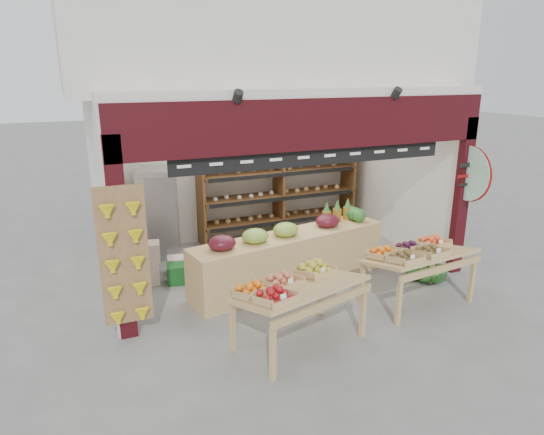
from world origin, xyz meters
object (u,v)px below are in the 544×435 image
at_px(display_table_left, 290,288).
at_px(watermelon_pile, 424,267).
at_px(back_shelving, 279,176).
at_px(refrigerator, 159,213).
at_px(cardboard_stack, 161,266).
at_px(display_table_right, 415,254).
at_px(mid_counter, 290,257).

xyz_separation_m(display_table_left, watermelon_pile, (2.96, 0.97, -0.58)).
bearing_deg(watermelon_pile, back_shelving, 113.75).
relative_size(refrigerator, display_table_left, 0.93).
bearing_deg(cardboard_stack, display_table_right, -34.46).
height_order(back_shelving, mid_counter, back_shelving).
distance_m(back_shelving, display_table_left, 4.34).
height_order(display_table_left, watermelon_pile, display_table_left).
relative_size(mid_counter, display_table_right, 2.08).
bearing_deg(display_table_right, mid_counter, 136.60).
relative_size(display_table_left, watermelon_pile, 2.60).
relative_size(cardboard_stack, display_table_right, 0.63).
relative_size(cardboard_stack, display_table_left, 0.59).
bearing_deg(display_table_left, cardboard_stack, 113.24).
height_order(back_shelving, display_table_left, back_shelving).
distance_m(back_shelving, display_table_right, 3.74).
relative_size(mid_counter, watermelon_pile, 4.99).
distance_m(mid_counter, watermelon_pile, 2.30).
relative_size(display_table_right, watermelon_pile, 2.41).
distance_m(refrigerator, cardboard_stack, 1.34).
bearing_deg(cardboard_stack, display_table_left, -66.76).
distance_m(display_table_right, watermelon_pile, 1.15).
distance_m(cardboard_stack, display_table_left, 2.89).
xyz_separation_m(mid_counter, watermelon_pile, (2.17, -0.69, -0.26)).
bearing_deg(back_shelving, display_table_right, -81.23).
distance_m(back_shelving, cardboard_stack, 3.24).
xyz_separation_m(cardboard_stack, display_table_left, (1.12, -2.61, 0.53)).
bearing_deg(watermelon_pile, display_table_right, -140.25).
xyz_separation_m(mid_counter, display_table_right, (1.41, -1.33, 0.32)).
bearing_deg(refrigerator, display_table_right, -28.35).
xyz_separation_m(display_table_left, display_table_right, (2.19, 0.34, -0.00)).
bearing_deg(refrigerator, display_table_left, -56.77).
height_order(cardboard_stack, watermelon_pile, cardboard_stack).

